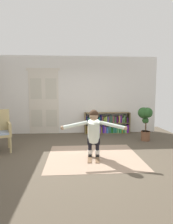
% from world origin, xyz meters
% --- Properties ---
extents(ground_plane, '(7.20, 7.20, 0.00)m').
position_xyz_m(ground_plane, '(0.00, 0.00, 0.00)').
color(ground_plane, '#4E4537').
extents(back_wall, '(6.00, 0.10, 2.90)m').
position_xyz_m(back_wall, '(0.00, 2.60, 1.45)').
color(back_wall, silver).
rests_on(back_wall, ground).
extents(double_door, '(1.22, 0.05, 2.45)m').
position_xyz_m(double_door, '(-1.30, 2.54, 1.23)').
color(double_door, beige).
rests_on(double_door, ground).
extents(rug, '(2.21, 1.98, 0.01)m').
position_xyz_m(rug, '(0.28, -0.22, 0.00)').
color(rug, '#9F846E').
rests_on(rug, ground).
extents(bookshelf, '(1.72, 0.30, 0.80)m').
position_xyz_m(bookshelf, '(1.07, 2.39, 0.35)').
color(bookshelf, brown).
rests_on(bookshelf, ground).
extents(potted_plant, '(0.44, 0.43, 1.08)m').
position_xyz_m(potted_plant, '(2.11, 1.25, 0.72)').
color(potted_plant, brown).
rests_on(potted_plant, ground).
extents(skis_pair, '(0.37, 0.94, 0.07)m').
position_xyz_m(skis_pair, '(0.28, -0.19, 0.02)').
color(skis_pair, brown).
rests_on(skis_pair, rug).
extents(person_skier, '(1.48, 0.63, 1.11)m').
position_xyz_m(person_skier, '(0.26, -0.36, 0.69)').
color(person_skier, white).
rests_on(person_skier, skis_pair).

